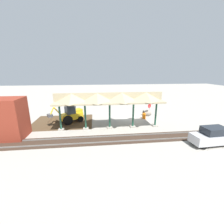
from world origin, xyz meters
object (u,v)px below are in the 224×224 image
at_px(backhoe, 71,114).
at_px(brick_utility_building, 10,118).
at_px(concrete_pipe, 147,113).
at_px(stop_sign, 149,107).
at_px(distant_parked_car, 212,136).
at_px(traffic_barrel, 144,116).

height_order(backhoe, brick_utility_building, brick_utility_building).
relative_size(backhoe, concrete_pipe, 3.53).
distance_m(stop_sign, distant_parked_car, 10.74).
xyz_separation_m(stop_sign, brick_utility_building, (18.73, 5.87, 0.66)).
distance_m(concrete_pipe, brick_utility_building, 19.92).
distance_m(backhoe, brick_utility_building, 7.66).
bearing_deg(brick_utility_building, traffic_barrel, -163.79).
height_order(concrete_pipe, traffic_barrel, concrete_pipe).
bearing_deg(traffic_barrel, stop_sign, -145.95).
bearing_deg(brick_utility_building, stop_sign, -162.60).
distance_m(distant_parked_car, traffic_barrel, 10.42).
xyz_separation_m(concrete_pipe, traffic_barrel, (1.02, 1.61, -0.05)).
distance_m(brick_utility_building, distant_parked_car, 22.30).
relative_size(stop_sign, distant_parked_car, 0.54).
bearing_deg(concrete_pipe, stop_sign, 94.94).
bearing_deg(concrete_pipe, distant_parked_car, 105.85).
relative_size(stop_sign, concrete_pipe, 1.69).
bearing_deg(traffic_barrel, concrete_pipe, -122.44).
distance_m(stop_sign, traffic_barrel, 1.81).
bearing_deg(distant_parked_car, concrete_pipe, -74.15).
relative_size(concrete_pipe, brick_utility_building, 0.30).
xyz_separation_m(stop_sign, traffic_barrel, (1.10, 0.74, -1.23)).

